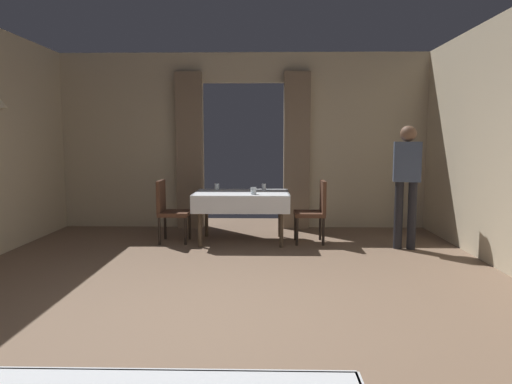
{
  "coord_description": "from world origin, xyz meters",
  "views": [
    {
      "loc": [
        0.4,
        -3.79,
        1.52
      ],
      "look_at": [
        0.31,
        0.21,
        1.07
      ],
      "focal_mm": 32.1,
      "sensor_mm": 36.0,
      "label": 1
    }
  ],
  "objects_px": {
    "dining_table_mid": "(242,198)",
    "person_waiter_by_doorway": "(407,176)",
    "chair_mid_left": "(169,208)",
    "glass_mid_a": "(264,187)",
    "chair_mid_right": "(315,208)",
    "glass_mid_c": "(217,187)",
    "glass_mid_b": "(254,191)"
  },
  "relations": [
    {
      "from": "dining_table_mid",
      "to": "person_waiter_by_doorway",
      "type": "distance_m",
      "value": 2.37
    },
    {
      "from": "chair_mid_left",
      "to": "glass_mid_a",
      "type": "relative_size",
      "value": 8.86
    },
    {
      "from": "glass_mid_a",
      "to": "chair_mid_left",
      "type": "bearing_deg",
      "value": -167.16
    },
    {
      "from": "chair_mid_right",
      "to": "glass_mid_c",
      "type": "distance_m",
      "value": 1.56
    },
    {
      "from": "dining_table_mid",
      "to": "chair_mid_right",
      "type": "height_order",
      "value": "chair_mid_right"
    },
    {
      "from": "dining_table_mid",
      "to": "glass_mid_a",
      "type": "height_order",
      "value": "glass_mid_a"
    },
    {
      "from": "chair_mid_left",
      "to": "dining_table_mid",
      "type": "bearing_deg",
      "value": 2.89
    },
    {
      "from": "chair_mid_left",
      "to": "glass_mid_b",
      "type": "xyz_separation_m",
      "value": [
        1.27,
        -0.22,
        0.29
      ]
    },
    {
      "from": "dining_table_mid",
      "to": "glass_mid_c",
      "type": "distance_m",
      "value": 0.52
    },
    {
      "from": "glass_mid_b",
      "to": "dining_table_mid",
      "type": "bearing_deg",
      "value": 123.78
    },
    {
      "from": "glass_mid_a",
      "to": "person_waiter_by_doorway",
      "type": "relative_size",
      "value": 0.06
    },
    {
      "from": "dining_table_mid",
      "to": "glass_mid_b",
      "type": "height_order",
      "value": "glass_mid_b"
    },
    {
      "from": "chair_mid_left",
      "to": "person_waiter_by_doorway",
      "type": "bearing_deg",
      "value": -6.09
    },
    {
      "from": "glass_mid_b",
      "to": "person_waiter_by_doorway",
      "type": "height_order",
      "value": "person_waiter_by_doorway"
    },
    {
      "from": "glass_mid_b",
      "to": "person_waiter_by_doorway",
      "type": "relative_size",
      "value": 0.06
    },
    {
      "from": "chair_mid_right",
      "to": "glass_mid_b",
      "type": "bearing_deg",
      "value": -166.38
    },
    {
      "from": "chair_mid_left",
      "to": "glass_mid_c",
      "type": "distance_m",
      "value": 0.82
    },
    {
      "from": "chair_mid_left",
      "to": "glass_mid_a",
      "type": "xyz_separation_m",
      "value": [
        1.41,
        0.32,
        0.29
      ]
    },
    {
      "from": "dining_table_mid",
      "to": "glass_mid_c",
      "type": "xyz_separation_m",
      "value": [
        -0.41,
        0.3,
        0.14
      ]
    },
    {
      "from": "chair_mid_right",
      "to": "person_waiter_by_doorway",
      "type": "xyz_separation_m",
      "value": [
        1.22,
        -0.36,
        0.51
      ]
    },
    {
      "from": "chair_mid_right",
      "to": "glass_mid_c",
      "type": "height_order",
      "value": "chair_mid_right"
    },
    {
      "from": "chair_mid_left",
      "to": "glass_mid_a",
      "type": "bearing_deg",
      "value": 12.84
    },
    {
      "from": "glass_mid_b",
      "to": "glass_mid_c",
      "type": "xyz_separation_m",
      "value": [
        -0.59,
        0.57,
        -0.0
      ]
    },
    {
      "from": "chair_mid_left",
      "to": "person_waiter_by_doorway",
      "type": "distance_m",
      "value": 3.45
    },
    {
      "from": "glass_mid_a",
      "to": "glass_mid_c",
      "type": "bearing_deg",
      "value": 177.63
    },
    {
      "from": "chair_mid_left",
      "to": "person_waiter_by_doorway",
      "type": "xyz_separation_m",
      "value": [
        3.39,
        -0.36,
        0.51
      ]
    },
    {
      "from": "dining_table_mid",
      "to": "glass_mid_c",
      "type": "bearing_deg",
      "value": 143.77
    },
    {
      "from": "glass_mid_a",
      "to": "chair_mid_right",
      "type": "bearing_deg",
      "value": -22.99
    },
    {
      "from": "dining_table_mid",
      "to": "glass_mid_a",
      "type": "bearing_deg",
      "value": 39.15
    },
    {
      "from": "chair_mid_right",
      "to": "glass_mid_b",
      "type": "xyz_separation_m",
      "value": [
        -0.9,
        -0.22,
        0.29
      ]
    },
    {
      "from": "chair_mid_left",
      "to": "chair_mid_right",
      "type": "distance_m",
      "value": 2.17
    },
    {
      "from": "chair_mid_left",
      "to": "person_waiter_by_doorway",
      "type": "relative_size",
      "value": 0.54
    }
  ]
}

